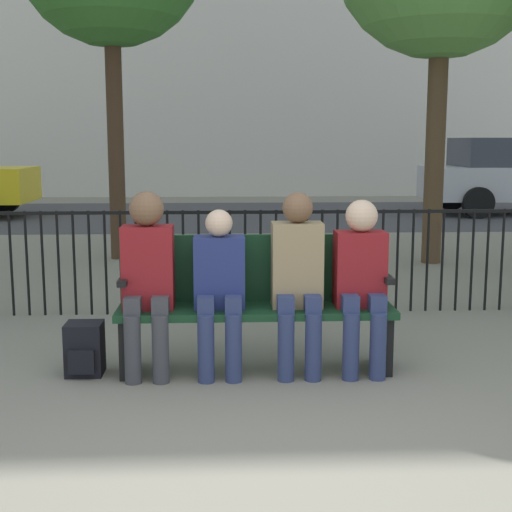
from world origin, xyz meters
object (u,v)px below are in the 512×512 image
Objects in this scene: seated_person_1 at (219,284)px; seated_person_3 at (361,276)px; seated_person_0 at (148,273)px; seated_person_2 at (298,274)px; backpack at (85,349)px; park_bench at (255,297)px.

seated_person_3 is at bearing 0.23° from seated_person_1.
seated_person_0 is at bearing 179.87° from seated_person_3.
seated_person_2 reaches higher than seated_person_1.
seated_person_1 is at bearing -179.77° from seated_person_3.
backpack is (-0.44, 0.02, -0.53)m from seated_person_0.
seated_person_2 is 0.43m from seated_person_3.
backpack is at bearing 179.28° from seated_person_2.
seated_person_1 is 0.91× the size of seated_person_2.
seated_person_1 is 1.02m from backpack.
park_bench is 0.76m from seated_person_0.
seated_person_1 is at bearing -151.34° from park_bench.
seated_person_2 reaches higher than backpack.
park_bench is 1.68× the size of seated_person_1.
seated_person_3 is 1.93m from backpack.
seated_person_1 is 0.95× the size of seated_person_3.
park_bench is 1.53× the size of seated_person_2.
seated_person_2 reaches higher than park_bench.
seated_person_0 is 1.01× the size of seated_person_2.
park_bench is 1.52× the size of seated_person_0.
seated_person_3 is (0.95, 0.00, 0.04)m from seated_person_1.
seated_person_0 reaches higher than seated_person_1.
park_bench reaches higher than backpack.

